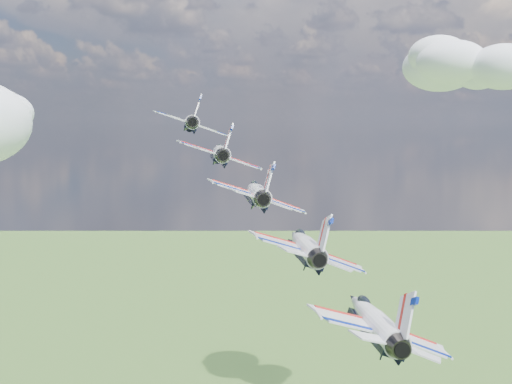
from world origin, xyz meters
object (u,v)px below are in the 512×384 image
(jet_3, at_px, (304,245))
(jet_4, at_px, (373,319))
(jet_2, at_px, (256,192))
(jet_1, at_px, (220,153))
(jet_0, at_px, (192,122))

(jet_3, distance_m, jet_4, 11.28)
(jet_2, relative_size, jet_3, 1.00)
(jet_2, xyz_separation_m, jet_4, (13.80, -16.63, -6.46))
(jet_1, bearing_deg, jet_4, -74.72)
(jet_4, bearing_deg, jet_2, 105.28)
(jet_2, height_order, jet_3, jet_2)
(jet_0, relative_size, jet_4, 1.00)
(jet_0, height_order, jet_1, jet_0)
(jet_0, distance_m, jet_1, 11.28)
(jet_1, distance_m, jet_3, 22.55)
(jet_2, height_order, jet_4, jet_2)
(jet_4, bearing_deg, jet_0, 105.28)
(jet_2, bearing_deg, jet_1, 105.28)
(jet_4, bearing_deg, jet_1, 105.28)
(jet_2, distance_m, jet_3, 11.28)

